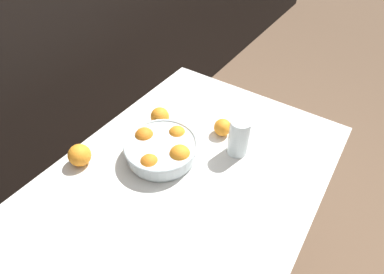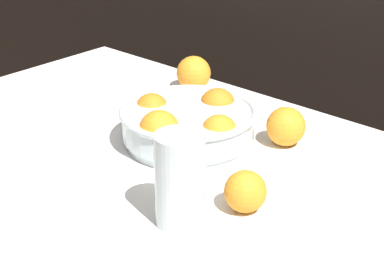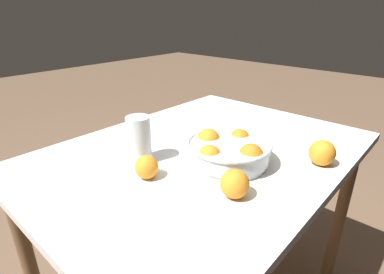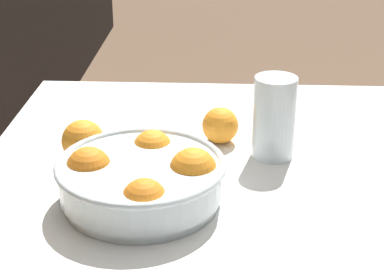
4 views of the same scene
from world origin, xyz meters
TOP-DOWN VIEW (x-y plane):
  - dining_table at (0.00, 0.00)m, footprint 1.17×0.87m
  - fruit_bowl at (0.02, 0.12)m, footprint 0.27×0.27m
  - juice_glass at (0.20, -0.10)m, footprint 0.08×0.08m
  - orange_loose_near_bowl at (0.17, 0.25)m, footprint 0.08×0.08m
  - orange_loose_front at (-0.17, 0.35)m, footprint 0.08×0.08m
  - orange_loose_aside at (0.26, 0.00)m, footprint 0.07×0.07m

SIDE VIEW (x-z plane):
  - dining_table at x=0.00m, z-range 0.30..1.07m
  - orange_loose_aside at x=0.26m, z-range 0.77..0.84m
  - orange_loose_near_bowl at x=0.17m, z-range 0.77..0.85m
  - orange_loose_front at x=-0.17m, z-range 0.77..0.86m
  - fruit_bowl at x=0.02m, z-range 0.77..0.87m
  - juice_glass at x=0.20m, z-range 0.77..0.92m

